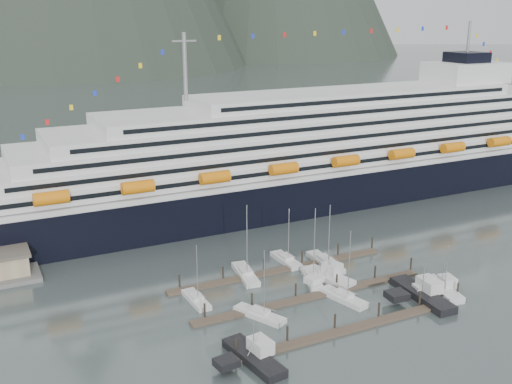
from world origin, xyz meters
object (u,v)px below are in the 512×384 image
(sailboat_f, at_px, (286,260))
(sailboat_h, at_px, (443,291))
(trawler_d, at_px, (441,288))
(trawler_a, at_px, (253,356))
(sailboat_e, at_px, (245,274))
(sailboat_g, at_px, (325,263))
(trawler_c, at_px, (421,294))
(cruise_ship, at_px, (324,157))
(sailboat_a, at_px, (196,300))
(trawler_e, at_px, (328,277))
(sailboat_b, at_px, (259,315))
(sailboat_d, at_px, (312,279))
(sailboat_c, at_px, (343,298))

(sailboat_f, relative_size, sailboat_h, 1.25)
(sailboat_f, height_order, trawler_d, sailboat_f)
(trawler_a, bearing_deg, sailboat_e, -31.65)
(sailboat_e, distance_m, sailboat_g, 17.65)
(trawler_c, bearing_deg, cruise_ship, -12.69)
(cruise_ship, xyz_separation_m, sailboat_e, (-42.28, -38.13, -11.59))
(sailboat_a, bearing_deg, trawler_e, -98.66)
(sailboat_a, bearing_deg, sailboat_h, -113.81)
(cruise_ship, height_order, sailboat_e, cruise_ship)
(sailboat_f, bearing_deg, trawler_c, -151.47)
(sailboat_e, bearing_deg, trawler_a, 165.41)
(sailboat_h, bearing_deg, trawler_e, 73.50)
(sailboat_b, relative_size, sailboat_h, 1.30)
(cruise_ship, xyz_separation_m, trawler_d, (-12.15, -60.78, -11.20))
(sailboat_b, xyz_separation_m, trawler_e, (18.68, 7.20, 0.50))
(sailboat_h, bearing_deg, trawler_c, 113.42)
(trawler_d, bearing_deg, sailboat_e, 64.68)
(sailboat_f, bearing_deg, sailboat_h, -143.42)
(sailboat_a, relative_size, sailboat_d, 0.75)
(sailboat_g, height_order, sailboat_h, sailboat_g)
(sailboat_g, height_order, trawler_a, sailboat_g)
(sailboat_a, xyz_separation_m, sailboat_d, (23.62, -1.73, 0.03))
(sailboat_a, xyz_separation_m, sailboat_b, (7.82, -10.20, 0.01))
(sailboat_e, bearing_deg, trawler_e, -114.76)
(sailboat_d, distance_m, trawler_e, 3.18)
(sailboat_c, bearing_deg, sailboat_h, -121.95)
(cruise_ship, relative_size, sailboat_a, 17.67)
(sailboat_e, relative_size, trawler_c, 1.05)
(sailboat_e, height_order, sailboat_h, sailboat_e)
(sailboat_b, xyz_separation_m, sailboat_h, (35.23, -6.86, -0.03))
(trawler_d, relative_size, trawler_e, 0.96)
(sailboat_a, distance_m, trawler_a, 22.10)
(sailboat_b, bearing_deg, sailboat_f, -65.91)
(sailboat_b, distance_m, sailboat_d, 17.93)
(sailboat_a, xyz_separation_m, sailboat_g, (30.32, 3.99, 0.02))
(sailboat_c, relative_size, sailboat_f, 1.13)
(trawler_c, bearing_deg, trawler_a, 100.81)
(sailboat_b, bearing_deg, sailboat_d, -87.94)
(sailboat_e, height_order, sailboat_f, sailboat_e)
(sailboat_f, xyz_separation_m, trawler_c, (14.32, -25.69, 0.53))
(sailboat_e, relative_size, trawler_e, 1.36)
(trawler_e, bearing_deg, sailboat_c, 150.22)
(sailboat_d, distance_m, trawler_c, 20.89)
(sailboat_b, xyz_separation_m, sailboat_e, (4.97, 16.22, 0.03))
(sailboat_a, bearing_deg, sailboat_f, -71.96)
(sailboat_a, height_order, sailboat_d, sailboat_d)
(cruise_ship, distance_m, sailboat_c, 64.31)
(sailboat_e, height_order, trawler_c, sailboat_e)
(sailboat_b, xyz_separation_m, sailboat_g, (22.51, 14.19, 0.02))
(trawler_a, bearing_deg, sailboat_d, -56.80)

